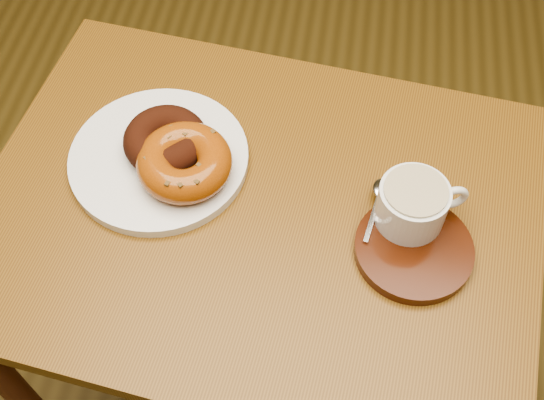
# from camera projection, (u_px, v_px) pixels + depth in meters

# --- Properties ---
(cafe_table) EXTENTS (0.80, 0.64, 0.69)m
(cafe_table) POSITION_uv_depth(u_px,v_px,m) (258.00, 248.00, 0.99)
(cafe_table) COLOR brown
(cafe_table) RESTS_ON ground
(donut_plate) EXTENTS (0.31, 0.31, 0.01)m
(donut_plate) POSITION_uv_depth(u_px,v_px,m) (159.00, 158.00, 0.93)
(donut_plate) COLOR silver
(donut_plate) RESTS_ON cafe_table
(donut_cinnamon) EXTENTS (0.11, 0.11, 0.04)m
(donut_cinnamon) POSITION_uv_depth(u_px,v_px,m) (166.00, 140.00, 0.91)
(donut_cinnamon) COLOR black
(donut_cinnamon) RESTS_ON donut_plate
(donut_caramel) EXTENTS (0.16, 0.16, 0.05)m
(donut_caramel) POSITION_uv_depth(u_px,v_px,m) (184.00, 162.00, 0.89)
(donut_caramel) COLOR #944710
(donut_caramel) RESTS_ON donut_plate
(saucer) EXTENTS (0.18, 0.18, 0.02)m
(saucer) POSITION_uv_depth(u_px,v_px,m) (414.00, 249.00, 0.85)
(saucer) COLOR #361407
(saucer) RESTS_ON cafe_table
(coffee_cup) EXTENTS (0.11, 0.09, 0.06)m
(coffee_cup) POSITION_uv_depth(u_px,v_px,m) (413.00, 204.00, 0.84)
(coffee_cup) COLOR silver
(coffee_cup) RESTS_ON saucer
(teaspoon) EXTENTS (0.03, 0.10, 0.01)m
(teaspoon) POSITION_uv_depth(u_px,v_px,m) (380.00, 194.00, 0.89)
(teaspoon) COLOR silver
(teaspoon) RESTS_ON saucer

